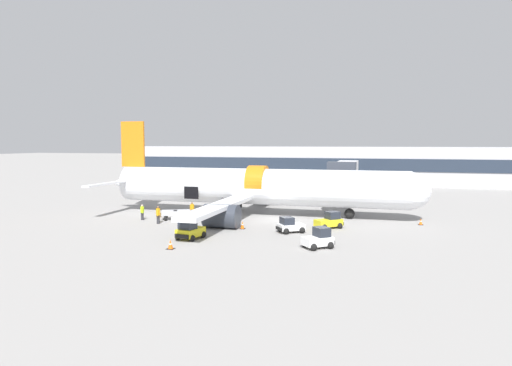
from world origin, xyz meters
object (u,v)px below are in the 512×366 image
object	(u,v)px
baggage_tug_lead	(329,221)
baggage_cart_loading	(176,215)
ground_crew_supervisor	(205,216)
ground_crew_marshal	(158,214)
baggage_tug_spare	(190,231)
baggage_tug_rear	(319,239)
suitcase_on_tarmac_upright	(159,215)
ground_crew_driver	(142,212)
ground_crew_loader_a	(192,209)
airplane	(254,187)
ground_crew_loader_b	(208,214)
baggage_tug_mid	(290,226)
ground_crew_helper	(219,211)

from	to	relation	value
baggage_tug_lead	baggage_cart_loading	world-z (taller)	baggage_tug_lead
ground_crew_supervisor	ground_crew_marshal	world-z (taller)	ground_crew_marshal
baggage_tug_spare	baggage_tug_rear	bearing A→B (deg)	-1.43
baggage_tug_spare	baggage_cart_loading	size ratio (longest dim) A/B	0.73
baggage_tug_lead	ground_crew_supervisor	size ratio (longest dim) A/B	1.70
ground_crew_supervisor	suitcase_on_tarmac_upright	bearing A→B (deg)	158.28
baggage_tug_lead	ground_crew_driver	size ratio (longest dim) A/B	1.69
baggage_tug_spare	ground_crew_loader_a	xyz separation A→B (m)	(-4.69, 11.15, 0.12)
suitcase_on_tarmac_upright	baggage_cart_loading	bearing A→B (deg)	-15.66
baggage_tug_rear	airplane	bearing A→B (deg)	122.83
baggage_tug_lead	baggage_tug_rear	distance (m)	8.39
ground_crew_driver	ground_crew_loader_b	bearing A→B (deg)	6.07
airplane	ground_crew_loader_b	world-z (taller)	airplane
airplane	baggage_tug_mid	xyz separation A→B (m)	(5.99, -9.09, -2.49)
ground_crew_loader_a	ground_crew_helper	world-z (taller)	ground_crew_helper
airplane	ground_crew_marshal	size ratio (longest dim) A/B	20.73
airplane	ground_crew_loader_b	size ratio (longest dim) A/B	23.55
baggage_tug_mid	baggage_tug_spare	world-z (taller)	baggage_tug_spare
suitcase_on_tarmac_upright	baggage_tug_rear	bearing A→B (deg)	-27.25
ground_crew_helper	baggage_tug_rear	bearing A→B (deg)	-40.79
baggage_cart_loading	ground_crew_loader_b	distance (m)	3.92
ground_crew_helper	baggage_cart_loading	bearing A→B (deg)	-161.96
baggage_tug_mid	ground_crew_driver	size ratio (longest dim) A/B	1.68
ground_crew_supervisor	ground_crew_loader_a	bearing A→B (deg)	127.72
baggage_tug_rear	ground_crew_loader_b	world-z (taller)	baggage_tug_rear
airplane	ground_crew_loader_a	world-z (taller)	airplane
airplane	ground_crew_loader_b	distance (m)	7.17
baggage_tug_rear	ground_crew_helper	size ratio (longest dim) A/B	1.53
ground_crew_driver	suitcase_on_tarmac_upright	size ratio (longest dim) A/B	2.53
baggage_tug_rear	baggage_tug_spare	size ratio (longest dim) A/B	0.94
ground_crew_loader_a	ground_crew_loader_b	bearing A→B (deg)	-43.42
ground_crew_loader_b	airplane	bearing A→B (deg)	62.16
airplane	ground_crew_helper	xyz separation A→B (m)	(-2.73, -4.07, -2.19)
baggage_cart_loading	suitcase_on_tarmac_upright	distance (m)	2.54
ground_crew_driver	ground_crew_helper	distance (m)	8.09
airplane	ground_crew_helper	distance (m)	5.37
airplane	baggage_cart_loading	distance (m)	9.30
baggage_tug_spare	suitcase_on_tarmac_upright	xyz separation A→B (m)	(-7.89, 9.42, -0.43)
ground_crew_loader_b	ground_crew_supervisor	xyz separation A→B (m)	(0.24, -1.39, 0.03)
baggage_tug_lead	ground_crew_loader_a	world-z (taller)	baggage_tug_lead
baggage_tug_lead	ground_crew_supervisor	world-z (taller)	ground_crew_supervisor
ground_crew_loader_a	ground_crew_marshal	distance (m)	5.44
baggage_cart_loading	suitcase_on_tarmac_upright	bearing A→B (deg)	164.34
baggage_tug_spare	ground_crew_helper	bearing A→B (deg)	96.38
baggage_tug_lead	ground_crew_loader_a	distance (m)	15.79
baggage_tug_rear	ground_crew_loader_a	bearing A→B (deg)	143.86
baggage_cart_loading	ground_crew_loader_b	bearing A→B (deg)	-7.89
ground_crew_loader_a	baggage_tug_spare	bearing A→B (deg)	-67.18
ground_crew_loader_a	baggage_cart_loading	bearing A→B (deg)	-107.58
baggage_tug_mid	ground_crew_driver	world-z (taller)	ground_crew_driver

